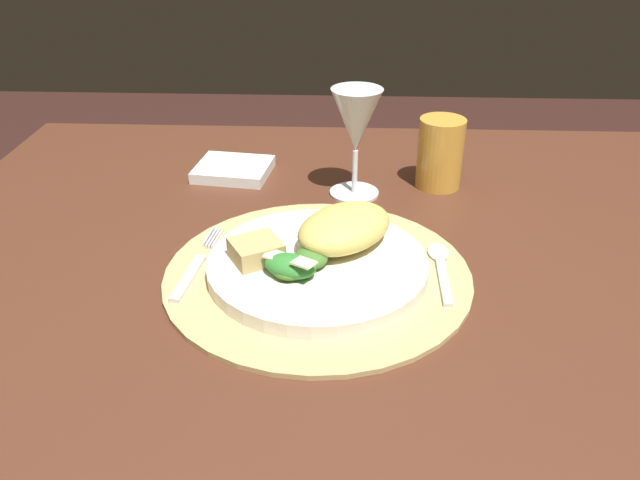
% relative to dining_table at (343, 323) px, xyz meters
% --- Properties ---
extents(dining_table, '(1.13, 0.86, 0.72)m').
position_rel_dining_table_xyz_m(dining_table, '(0.00, 0.00, 0.00)').
color(dining_table, '#4E291A').
rests_on(dining_table, ground).
extents(placemat, '(0.35, 0.35, 0.01)m').
position_rel_dining_table_xyz_m(placemat, '(-0.03, -0.07, 0.12)').
color(placemat, tan).
rests_on(placemat, dining_table).
extents(dinner_plate, '(0.25, 0.25, 0.02)m').
position_rel_dining_table_xyz_m(dinner_plate, '(-0.03, -0.07, 0.14)').
color(dinner_plate, white).
rests_on(dinner_plate, placemat).
extents(pasta_serving, '(0.15, 0.15, 0.04)m').
position_rel_dining_table_xyz_m(pasta_serving, '(-0.00, -0.04, 0.17)').
color(pasta_serving, '#D3BD5B').
rests_on(pasta_serving, dinner_plate).
extents(salad_greens, '(0.08, 0.07, 0.03)m').
position_rel_dining_table_xyz_m(salad_greens, '(-0.05, -0.10, 0.16)').
color(salad_greens, '#3F6D29').
rests_on(salad_greens, dinner_plate).
extents(bread_piece, '(0.07, 0.07, 0.02)m').
position_rel_dining_table_xyz_m(bread_piece, '(-0.10, -0.08, 0.16)').
color(bread_piece, tan).
rests_on(bread_piece, dinner_plate).
extents(fork, '(0.03, 0.16, 0.00)m').
position_rel_dining_table_xyz_m(fork, '(-0.17, -0.07, 0.13)').
color(fork, silver).
rests_on(fork, placemat).
extents(spoon, '(0.03, 0.13, 0.01)m').
position_rel_dining_table_xyz_m(spoon, '(0.11, -0.05, 0.13)').
color(spoon, silver).
rests_on(spoon, placemat).
extents(napkin, '(0.12, 0.11, 0.02)m').
position_rel_dining_table_xyz_m(napkin, '(-0.17, 0.21, 0.13)').
color(napkin, white).
rests_on(napkin, dining_table).
extents(wine_glass, '(0.07, 0.07, 0.16)m').
position_rel_dining_table_xyz_m(wine_glass, '(0.01, 0.15, 0.23)').
color(wine_glass, silver).
rests_on(wine_glass, dining_table).
extents(amber_tumbler, '(0.07, 0.07, 0.10)m').
position_rel_dining_table_xyz_m(amber_tumbler, '(0.14, 0.18, 0.17)').
color(amber_tumbler, gold).
rests_on(amber_tumbler, dining_table).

